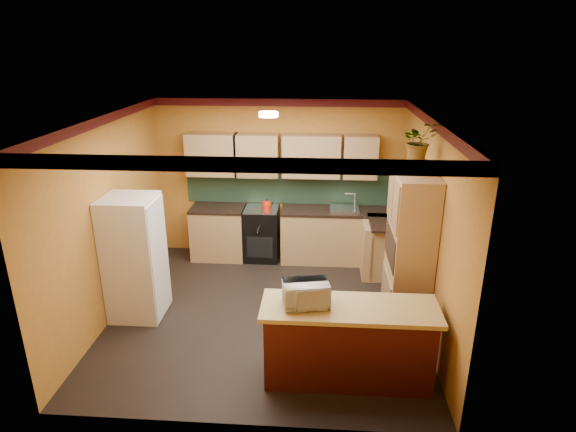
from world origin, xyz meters
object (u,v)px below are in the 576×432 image
(base_cabinets_back, at_px, (298,235))
(breakfast_bar, at_px, (348,345))
(pantry, at_px, (409,254))
(microwave, at_px, (306,294))
(stove, at_px, (262,233))
(fridge, at_px, (134,258))

(base_cabinets_back, distance_m, breakfast_bar, 3.21)
(pantry, relative_size, microwave, 4.36)
(stove, relative_size, breakfast_bar, 0.51)
(base_cabinets_back, relative_size, fridge, 2.15)
(base_cabinets_back, height_order, microwave, microwave)
(base_cabinets_back, bearing_deg, breakfast_bar, -77.23)
(base_cabinets_back, height_order, breakfast_bar, same)
(stove, relative_size, fridge, 0.54)
(pantry, xyz_separation_m, breakfast_bar, (-0.79, -1.13, -0.61))
(fridge, xyz_separation_m, pantry, (3.60, -0.06, 0.20))
(breakfast_bar, relative_size, microwave, 3.74)
(fridge, relative_size, microwave, 3.53)
(stove, height_order, microwave, microwave)
(base_cabinets_back, bearing_deg, microwave, -85.67)
(stove, bearing_deg, microwave, -74.60)
(stove, bearing_deg, fridge, -127.21)
(fridge, distance_m, microwave, 2.63)
(stove, distance_m, pantry, 2.98)
(stove, bearing_deg, breakfast_bar, -66.90)
(fridge, height_order, breakfast_bar, fridge)
(base_cabinets_back, relative_size, breakfast_bar, 2.03)
(fridge, relative_size, breakfast_bar, 0.94)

